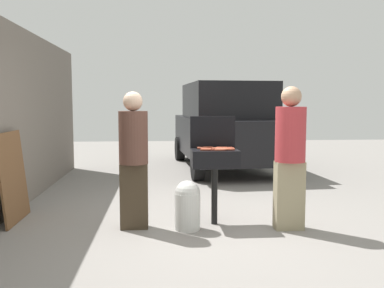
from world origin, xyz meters
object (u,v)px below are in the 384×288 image
at_px(parked_minivan, 225,126).
at_px(hot_dog_0, 206,149).
at_px(hot_dog_5, 217,149).
at_px(leaning_board, 13,177).
at_px(hot_dog_8, 220,150).
at_px(hot_dog_13, 222,148).
at_px(hot_dog_6, 226,149).
at_px(hot_dog_10, 220,149).
at_px(hot_dog_11, 202,148).
at_px(bbq_grill, 215,161).
at_px(hot_dog_7, 227,148).
at_px(hot_dog_9, 230,149).
at_px(person_right, 290,153).
at_px(hot_dog_4, 206,150).
at_px(hot_dog_3, 217,148).
at_px(hot_dog_12, 222,149).
at_px(person_left, 134,155).
at_px(hot_dog_1, 208,148).
at_px(hot_dog_2, 229,148).
at_px(propane_tank, 187,204).

bearing_deg(parked_minivan, hot_dog_0, 74.21).
distance_m(hot_dog_5, leaning_board, 2.71).
relative_size(hot_dog_8, hot_dog_13, 1.00).
bearing_deg(hot_dog_6, hot_dog_13, 97.63).
distance_m(hot_dog_10, hot_dog_11, 0.24).
distance_m(bbq_grill, hot_dog_8, 0.22).
xyz_separation_m(hot_dog_7, hot_dog_9, (0.01, -0.19, 0.00)).
height_order(person_right, leaning_board, person_right).
distance_m(hot_dog_4, hot_dog_13, 0.32).
distance_m(hot_dog_5, hot_dog_11, 0.25).
xyz_separation_m(hot_dog_0, hot_dog_10, (0.18, 0.05, 0.00)).
bearing_deg(hot_dog_3, hot_dog_12, -60.83).
relative_size(hot_dog_8, person_left, 0.08).
height_order(hot_dog_0, hot_dog_4, same).
height_order(hot_dog_3, leaning_board, leaning_board).
relative_size(hot_dog_5, leaning_board, 0.11).
distance_m(hot_dog_3, hot_dog_13, 0.10).
bearing_deg(person_left, hot_dog_1, -0.56).
bearing_deg(hot_dog_2, hot_dog_6, -121.49).
bearing_deg(hot_dog_5, hot_dog_12, 37.29).
xyz_separation_m(hot_dog_10, hot_dog_13, (0.04, 0.12, 0.00)).
bearing_deg(propane_tank, hot_dog_7, 28.08).
bearing_deg(hot_dog_13, hot_dog_1, 178.75).
relative_size(hot_dog_1, hot_dog_13, 1.00).
relative_size(hot_dog_13, leaning_board, 0.11).
relative_size(bbq_grill, person_left, 0.57).
bearing_deg(propane_tank, person_right, -3.26).
distance_m(hot_dog_8, hot_dog_13, 0.26).
xyz_separation_m(hot_dog_2, hot_dog_13, (-0.08, 0.10, 0.00)).
distance_m(hot_dog_4, hot_dog_6, 0.26).
distance_m(hot_dog_4, hot_dog_12, 0.22).
height_order(bbq_grill, hot_dog_13, hot_dog_13).
distance_m(hot_dog_0, leaning_board, 2.58).
bearing_deg(hot_dog_3, person_right, -20.72).
bearing_deg(parked_minivan, propane_tank, 71.77).
bearing_deg(hot_dog_13, hot_dog_0, -142.53).
bearing_deg(person_left, hot_dog_13, -2.74).
xyz_separation_m(hot_dog_9, leaning_board, (-2.81, 0.43, -0.39)).
bearing_deg(person_right, hot_dog_8, -8.59).
xyz_separation_m(hot_dog_6, hot_dog_7, (0.04, 0.15, 0.00)).
relative_size(hot_dog_4, leaning_board, 0.11).
bearing_deg(hot_dog_2, hot_dog_3, 169.46).
xyz_separation_m(hot_dog_0, hot_dog_12, (0.20, 0.01, 0.00)).
distance_m(hot_dog_7, hot_dog_8, 0.24).
bearing_deg(hot_dog_2, hot_dog_8, -131.53).
bearing_deg(hot_dog_12, hot_dog_11, 151.49).
bearing_deg(person_right, bbq_grill, -16.83).
height_order(hot_dog_5, propane_tank, hot_dog_5).
xyz_separation_m(hot_dog_10, person_right, (0.83, -0.27, -0.03)).
xyz_separation_m(hot_dog_7, propane_tank, (-0.53, -0.28, -0.67)).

